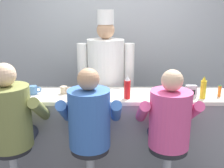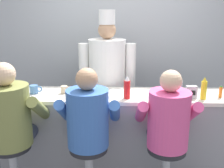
{
  "view_description": "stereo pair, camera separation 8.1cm",
  "coord_description": "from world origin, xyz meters",
  "px_view_note": "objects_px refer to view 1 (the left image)",
  "views": [
    {
      "loc": [
        -0.04,
        -2.48,
        1.84
      ],
      "look_at": [
        -0.04,
        0.25,
        1.09
      ],
      "focal_mm": 42.0,
      "sensor_mm": 36.0,
      "label": 1
    },
    {
      "loc": [
        0.04,
        -2.48,
        1.84
      ],
      "look_at": [
        -0.04,
        0.25,
        1.09
      ],
      "focal_mm": 42.0,
      "sensor_mm": 36.0,
      "label": 2
    }
  ],
  "objects_px": {
    "diner_seated_blue": "(90,123)",
    "water_pitcher_clear": "(174,87)",
    "hot_sauce_bottle_orange": "(220,91)",
    "coffee_mug_tan": "(64,90)",
    "mustard_bottle_yellow": "(203,88)",
    "breakfast_plate": "(97,96)",
    "cook_in_whites_near": "(106,77)",
    "coffee_mug_blue": "(34,90)",
    "diner_seated_olive": "(11,120)",
    "cereal_bowl": "(18,90)",
    "diner_seated_pink": "(169,123)",
    "ketchup_bottle_red": "(127,88)",
    "napkin_dispenser_chrome": "(191,91)"
  },
  "relations": [
    {
      "from": "hot_sauce_bottle_orange",
      "to": "diner_seated_pink",
      "type": "distance_m",
      "value": 0.77
    },
    {
      "from": "water_pitcher_clear",
      "to": "cereal_bowl",
      "type": "relative_size",
      "value": 1.63
    },
    {
      "from": "ketchup_bottle_red",
      "to": "napkin_dispenser_chrome",
      "type": "relative_size",
      "value": 1.88
    },
    {
      "from": "water_pitcher_clear",
      "to": "cook_in_whites_near",
      "type": "distance_m",
      "value": 0.98
    },
    {
      "from": "ketchup_bottle_red",
      "to": "coffee_mug_tan",
      "type": "height_order",
      "value": "ketchup_bottle_red"
    },
    {
      "from": "breakfast_plate",
      "to": "diner_seated_pink",
      "type": "distance_m",
      "value": 0.8
    },
    {
      "from": "water_pitcher_clear",
      "to": "diner_seated_pink",
      "type": "bearing_deg",
      "value": -107.36
    },
    {
      "from": "coffee_mug_tan",
      "to": "ketchup_bottle_red",
      "type": "bearing_deg",
      "value": -13.61
    },
    {
      "from": "cook_in_whites_near",
      "to": "water_pitcher_clear",
      "type": "bearing_deg",
      "value": -41.6
    },
    {
      "from": "mustard_bottle_yellow",
      "to": "diner_seated_olive",
      "type": "distance_m",
      "value": 1.93
    },
    {
      "from": "mustard_bottle_yellow",
      "to": "napkin_dispenser_chrome",
      "type": "xyz_separation_m",
      "value": [
        -0.12,
        0.03,
        -0.05
      ]
    },
    {
      "from": "coffee_mug_blue",
      "to": "diner_seated_olive",
      "type": "xyz_separation_m",
      "value": [
        -0.08,
        -0.5,
        -0.14
      ]
    },
    {
      "from": "napkin_dispenser_chrome",
      "to": "diner_seated_olive",
      "type": "height_order",
      "value": "diner_seated_olive"
    },
    {
      "from": "diner_seated_olive",
      "to": "breakfast_plate",
      "type": "bearing_deg",
      "value": 26.18
    },
    {
      "from": "mustard_bottle_yellow",
      "to": "diner_seated_olive",
      "type": "bearing_deg",
      "value": -169.3
    },
    {
      "from": "mustard_bottle_yellow",
      "to": "cook_in_whites_near",
      "type": "height_order",
      "value": "cook_in_whites_near"
    },
    {
      "from": "mustard_bottle_yellow",
      "to": "water_pitcher_clear",
      "type": "distance_m",
      "value": 0.3
    },
    {
      "from": "cereal_bowl",
      "to": "coffee_mug_tan",
      "type": "relative_size",
      "value": 1.14
    },
    {
      "from": "mustard_bottle_yellow",
      "to": "breakfast_plate",
      "type": "relative_size",
      "value": 0.89
    },
    {
      "from": "mustard_bottle_yellow",
      "to": "napkin_dispenser_chrome",
      "type": "bearing_deg",
      "value": 164.81
    },
    {
      "from": "mustard_bottle_yellow",
      "to": "ketchup_bottle_red",
      "type": "bearing_deg",
      "value": -179.85
    },
    {
      "from": "diner_seated_blue",
      "to": "water_pitcher_clear",
      "type": "bearing_deg",
      "value": 25.07
    },
    {
      "from": "coffee_mug_blue",
      "to": "diner_seated_pink",
      "type": "distance_m",
      "value": 1.49
    },
    {
      "from": "ketchup_bottle_red",
      "to": "mustard_bottle_yellow",
      "type": "height_order",
      "value": "ketchup_bottle_red"
    },
    {
      "from": "water_pitcher_clear",
      "to": "napkin_dispenser_chrome",
      "type": "relative_size",
      "value": 1.68
    },
    {
      "from": "breakfast_plate",
      "to": "cook_in_whites_near",
      "type": "xyz_separation_m",
      "value": [
        0.08,
        0.67,
        0.05
      ]
    },
    {
      "from": "coffee_mug_blue",
      "to": "diner_seated_blue",
      "type": "bearing_deg",
      "value": -37.55
    },
    {
      "from": "mustard_bottle_yellow",
      "to": "diner_seated_olive",
      "type": "height_order",
      "value": "diner_seated_olive"
    },
    {
      "from": "ketchup_bottle_red",
      "to": "coffee_mug_tan",
      "type": "bearing_deg",
      "value": 166.39
    },
    {
      "from": "breakfast_plate",
      "to": "napkin_dispenser_chrome",
      "type": "distance_m",
      "value": 0.99
    },
    {
      "from": "ketchup_bottle_red",
      "to": "water_pitcher_clear",
      "type": "xyz_separation_m",
      "value": [
        0.5,
        0.05,
        -0.0
      ]
    },
    {
      "from": "cook_in_whites_near",
      "to": "ketchup_bottle_red",
      "type": "bearing_deg",
      "value": -71.13
    },
    {
      "from": "coffee_mug_blue",
      "to": "diner_seated_pink",
      "type": "xyz_separation_m",
      "value": [
        1.39,
        -0.5,
        -0.17
      ]
    },
    {
      "from": "diner_seated_blue",
      "to": "cook_in_whites_near",
      "type": "xyz_separation_m",
      "value": [
        0.13,
        1.05,
        0.18
      ]
    },
    {
      "from": "breakfast_plate",
      "to": "mustard_bottle_yellow",
      "type": "bearing_deg",
      "value": -1.41
    },
    {
      "from": "coffee_mug_tan",
      "to": "cereal_bowl",
      "type": "bearing_deg",
      "value": 175.58
    },
    {
      "from": "hot_sauce_bottle_orange",
      "to": "coffee_mug_tan",
      "type": "relative_size",
      "value": 1.05
    },
    {
      "from": "breakfast_plate",
      "to": "cereal_bowl",
      "type": "distance_m",
      "value": 0.91
    },
    {
      "from": "water_pitcher_clear",
      "to": "cook_in_whites_near",
      "type": "height_order",
      "value": "cook_in_whites_near"
    },
    {
      "from": "hot_sauce_bottle_orange",
      "to": "cereal_bowl",
      "type": "height_order",
      "value": "hot_sauce_bottle_orange"
    },
    {
      "from": "ketchup_bottle_red",
      "to": "breakfast_plate",
      "type": "relative_size",
      "value": 0.93
    },
    {
      "from": "breakfast_plate",
      "to": "napkin_dispenser_chrome",
      "type": "height_order",
      "value": "napkin_dispenser_chrome"
    },
    {
      "from": "napkin_dispenser_chrome",
      "to": "coffee_mug_tan",
      "type": "bearing_deg",
      "value": 174.43
    },
    {
      "from": "diner_seated_blue",
      "to": "diner_seated_pink",
      "type": "distance_m",
      "value": 0.73
    },
    {
      "from": "breakfast_plate",
      "to": "diner_seated_pink",
      "type": "bearing_deg",
      "value": -29.43
    },
    {
      "from": "mustard_bottle_yellow",
      "to": "diner_seated_olive",
      "type": "relative_size",
      "value": 0.17
    },
    {
      "from": "breakfast_plate",
      "to": "diner_seated_blue",
      "type": "xyz_separation_m",
      "value": [
        -0.05,
        -0.39,
        -0.13
      ]
    },
    {
      "from": "hot_sauce_bottle_orange",
      "to": "coffee_mug_tan",
      "type": "xyz_separation_m",
      "value": [
        -1.67,
        0.11,
        -0.02
      ]
    },
    {
      "from": "diner_seated_blue",
      "to": "napkin_dispenser_chrome",
      "type": "bearing_deg",
      "value": 20.6
    },
    {
      "from": "hot_sauce_bottle_orange",
      "to": "water_pitcher_clear",
      "type": "bearing_deg",
      "value": -178.23
    }
  ]
}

